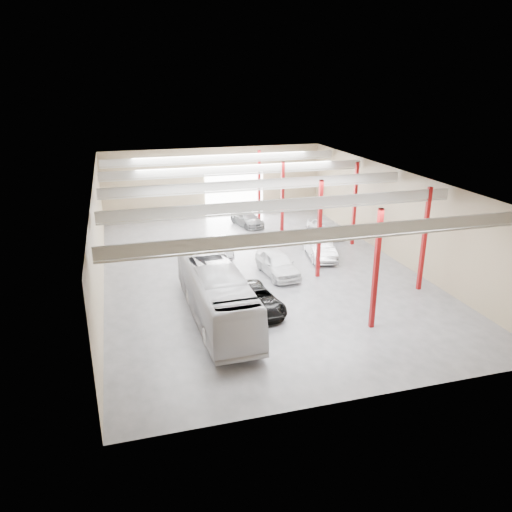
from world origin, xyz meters
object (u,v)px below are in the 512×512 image
coach_bus (216,292)px  car_row_c (247,219)px  car_row_a (277,264)px  black_sedan (256,299)px  car_right_near (320,247)px  car_row_b (219,247)px  car_right_far (326,227)px

coach_bus → car_row_c: coach_bus is taller
car_row_a → black_sedan: bearing=-125.0°
black_sedan → car_right_near: bearing=39.5°
car_row_b → car_row_c: size_ratio=0.89×
car_row_a → car_right_far: 10.61m
coach_bus → car_row_b: coach_bus is taller
car_row_b → car_row_a: bearing=-62.2°
black_sedan → car_row_c: size_ratio=1.15×
black_sedan → car_right_near: (7.50, 7.81, 0.12)m
car_row_a → car_right_near: (4.38, 2.61, -0.01)m
black_sedan → car_right_near: 10.83m
coach_bus → car_right_far: coach_bus is taller
car_row_a → car_row_b: bearing=116.1°
car_row_c → car_right_near: car_right_near is taller
coach_bus → car_row_a: size_ratio=2.34×
car_row_c → car_right_far: bearing=-53.9°
car_right_near → car_right_far: (2.80, 5.20, -0.10)m
black_sedan → car_row_a: car_row_a is taller
black_sedan → car_row_a: size_ratio=1.05×
black_sedan → car_right_far: (10.30, 13.01, 0.02)m
car_row_a → car_row_b: 6.24m
car_right_near → car_right_far: 5.91m
coach_bus → black_sedan: coach_bus is taller
black_sedan → car_row_a: bearing=52.4°
car_row_b → car_right_far: 10.58m
car_row_a → car_right_near: bearing=26.8°
car_row_b → car_right_far: bearing=10.9°
car_row_a → car_row_b: car_row_a is taller
coach_bus → car_row_b: size_ratio=2.89×
coach_bus → black_sedan: bearing=4.6°
coach_bus → car_row_a: 7.86m
car_row_c → car_right_near: 10.78m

